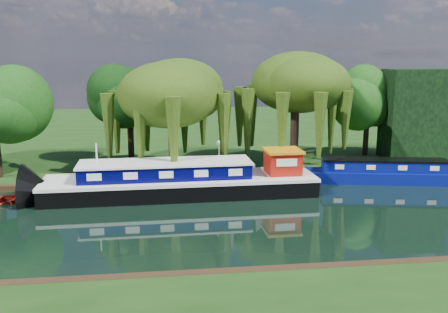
{
  "coord_description": "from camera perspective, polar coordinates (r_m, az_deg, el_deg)",
  "views": [
    {
      "loc": [
        -4.02,
        -28.43,
        9.76
      ],
      "look_at": [
        0.23,
        5.1,
        2.8
      ],
      "focal_mm": 40.0,
      "sensor_mm": 36.0,
      "label": 1
    }
  ],
  "objects": [
    {
      "name": "conifer_hedge",
      "position": [
        48.56,
        21.19,
        4.57
      ],
      "size": [
        6.0,
        3.0,
        8.0
      ],
      "primitive_type": "cube",
      "color": "black",
      "rests_on": "far_bank"
    },
    {
      "name": "tree_far_right",
      "position": [
        48.13,
        16.12,
        6.0
      ],
      "size": [
        4.4,
        4.4,
        7.2
      ],
      "color": "black",
      "rests_on": "far_bank"
    },
    {
      "name": "willow_left",
      "position": [
        39.29,
        -5.99,
        6.97
      ],
      "size": [
        7.08,
        7.08,
        8.48
      ],
      "color": "black",
      "rests_on": "far_bank"
    },
    {
      "name": "mooring_posts",
      "position": [
        38.03,
        -1.72,
        -1.77
      ],
      "size": [
        19.16,
        0.16,
        1.0
      ],
      "color": "silver",
      "rests_on": "far_bank"
    },
    {
      "name": "tree_far_mid",
      "position": [
        44.1,
        -10.76,
        6.27
      ],
      "size": [
        4.73,
        4.73,
        7.74
      ],
      "color": "black",
      "rests_on": "far_bank"
    },
    {
      "name": "white_cruiser",
      "position": [
        40.91,
        18.88,
        -2.81
      ],
      "size": [
        2.07,
        1.82,
        1.03
      ],
      "primitive_type": "imported",
      "rotation": [
        0.0,
        0.0,
        1.64
      ],
      "color": "silver",
      "rests_on": "ground"
    },
    {
      "name": "ground",
      "position": [
        30.32,
        0.79,
        -7.14
      ],
      "size": [
        120.0,
        120.0,
        0.0
      ],
      "primitive_type": "plane",
      "color": "black"
    },
    {
      "name": "far_bank",
      "position": [
        63.28,
        -3.51,
        2.95
      ],
      "size": [
        120.0,
        52.0,
        0.45
      ],
      "primitive_type": "cube",
      "color": "black",
      "rests_on": "ground"
    },
    {
      "name": "reeds_near",
      "position": [
        25.26,
        19.24,
        -10.42
      ],
      "size": [
        33.7,
        1.5,
        1.1
      ],
      "color": "#1C4512",
      "rests_on": "ground"
    },
    {
      "name": "narrowboat",
      "position": [
        40.6,
        17.78,
        -1.83
      ],
      "size": [
        13.59,
        4.87,
        1.96
      ],
      "rotation": [
        0.0,
        0.0,
        -0.2
      ],
      "color": "navy",
      "rests_on": "ground"
    },
    {
      "name": "dutch_barge",
      "position": [
        35.17,
        -4.7,
        -2.84
      ],
      "size": [
        19.07,
        4.68,
        4.01
      ],
      "rotation": [
        0.0,
        0.0,
        0.02
      ],
      "color": "black",
      "rests_on": "ground"
    },
    {
      "name": "red_dinghy",
      "position": [
        36.38,
        -22.48,
        -4.84
      ],
      "size": [
        3.29,
        2.53,
        0.63
      ],
      "primitive_type": "imported",
      "rotation": [
        0.0,
        0.0,
        1.45
      ],
      "color": "maroon",
      "rests_on": "ground"
    },
    {
      "name": "lamppost",
      "position": [
        39.87,
        -0.59,
        1.03
      ],
      "size": [
        0.36,
        0.36,
        2.56
      ],
      "color": "silver",
      "rests_on": "far_bank"
    },
    {
      "name": "willow_right",
      "position": [
        41.51,
        8.19,
        7.37
      ],
      "size": [
        7.1,
        7.1,
        8.65
      ],
      "color": "black",
      "rests_on": "far_bank"
    }
  ]
}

